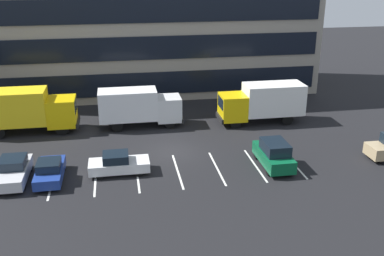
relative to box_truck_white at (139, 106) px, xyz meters
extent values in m
plane|color=black|center=(2.08, -5.94, -1.88)|extent=(120.00, 120.00, 0.00)
cube|color=black|center=(2.08, 6.93, 0.10)|extent=(34.01, 0.16, 2.30)
cube|color=black|center=(2.08, 6.93, 3.70)|extent=(34.01, 0.16, 2.30)
cube|color=black|center=(2.08, 6.93, 7.30)|extent=(34.01, 0.16, 2.30)
cube|color=silver|center=(-6.32, -9.38, -1.88)|extent=(0.14, 5.40, 0.01)
cube|color=silver|center=(-3.52, -9.38, -1.88)|extent=(0.14, 5.40, 0.01)
cube|color=silver|center=(-0.72, -9.38, -1.88)|extent=(0.14, 5.40, 0.01)
cube|color=silver|center=(2.08, -9.38, -1.88)|extent=(0.14, 5.40, 0.01)
cube|color=silver|center=(4.88, -9.38, -1.88)|extent=(0.14, 5.40, 0.01)
cube|color=silver|center=(7.68, -9.38, -1.88)|extent=(0.14, 5.40, 0.01)
cube|color=silver|center=(10.48, -9.38, -1.88)|extent=(0.14, 5.40, 0.01)
cube|color=white|center=(2.62, 0.00, -0.35)|extent=(2.10, 2.29, 2.10)
cube|color=black|center=(3.65, 0.00, 0.07)|extent=(0.06, 1.92, 0.92)
cube|color=white|center=(-0.91, 0.00, 0.17)|extent=(4.96, 2.38, 2.58)
cube|color=black|center=(3.72, 0.00, -1.26)|extent=(0.19, 2.29, 0.38)
cylinder|color=black|center=(2.62, 0.98, -1.40)|extent=(0.95, 0.29, 0.95)
cylinder|color=black|center=(2.62, -0.98, -1.40)|extent=(0.95, 0.29, 0.95)
cylinder|color=black|center=(-1.90, 0.98, -1.40)|extent=(0.95, 0.29, 0.95)
cylinder|color=black|center=(-1.90, -0.98, -1.40)|extent=(0.95, 0.29, 0.95)
cube|color=yellow|center=(8.21, -0.84, -0.27)|extent=(2.21, 2.41, 2.21)
cube|color=black|center=(7.13, -0.84, 0.17)|extent=(0.06, 2.03, 0.97)
cube|color=white|center=(11.93, -0.84, 0.28)|extent=(5.23, 2.51, 2.71)
cube|color=black|center=(7.06, -0.84, -1.23)|extent=(0.20, 2.41, 0.40)
cylinder|color=black|center=(8.21, -1.87, -1.38)|extent=(1.01, 0.30, 1.01)
cylinder|color=black|center=(8.21, 0.20, -1.38)|extent=(1.01, 0.30, 1.01)
cylinder|color=black|center=(12.98, -1.87, -1.38)|extent=(1.01, 0.30, 1.01)
cylinder|color=black|center=(12.98, 0.20, -1.38)|extent=(1.01, 0.30, 1.01)
cube|color=yellow|center=(-6.47, 0.13, -0.18)|extent=(2.34, 2.55, 2.34)
cube|color=black|center=(-5.32, 0.13, 0.29)|extent=(0.06, 2.14, 1.03)
cube|color=yellow|center=(-10.40, 0.13, 0.41)|extent=(5.53, 2.66, 2.87)
cube|color=black|center=(-5.24, 0.13, -1.19)|extent=(0.21, 2.55, 0.43)
cylinder|color=black|center=(-6.47, 1.23, -1.35)|extent=(1.06, 0.32, 1.06)
cylinder|color=black|center=(-6.47, -0.97, -1.35)|extent=(1.06, 0.32, 1.06)
cylinder|color=black|center=(-11.51, 1.23, -1.35)|extent=(1.06, 0.32, 1.06)
cube|color=#0C5933|center=(8.89, -9.68, -1.18)|extent=(1.81, 4.27, 0.88)
cube|color=black|center=(8.89, -9.89, -0.34)|extent=(1.59, 2.35, 0.79)
cylinder|color=black|center=(8.10, -8.31, -1.56)|extent=(0.20, 0.63, 0.63)
cylinder|color=black|center=(9.68, -8.31, -1.56)|extent=(0.20, 0.63, 0.63)
cylinder|color=black|center=(8.10, -11.04, -1.56)|extent=(0.20, 0.63, 0.63)
cylinder|color=black|center=(9.68, -11.04, -1.56)|extent=(0.20, 0.63, 0.63)
cube|color=white|center=(-1.90, -8.96, -1.31)|extent=(4.11, 1.72, 0.67)
cube|color=black|center=(-2.10, -8.96, -0.69)|extent=(1.73, 1.52, 0.57)
cylinder|color=black|center=(-0.58, -8.21, -1.59)|extent=(0.57, 0.21, 0.57)
cylinder|color=black|center=(-0.58, -9.70, -1.59)|extent=(0.57, 0.21, 0.57)
cylinder|color=black|center=(-3.21, -8.21, -1.59)|extent=(0.57, 0.21, 0.57)
cylinder|color=black|center=(-3.21, -9.70, -1.59)|extent=(0.57, 0.21, 0.57)
cube|color=navy|center=(-6.44, -9.20, -1.33)|extent=(1.69, 4.03, 0.66)
cube|color=black|center=(-6.44, -9.40, -0.72)|extent=(1.48, 1.69, 0.56)
cylinder|color=black|center=(-7.18, -7.91, -1.60)|extent=(0.21, 0.56, 0.56)
cylinder|color=black|center=(-5.71, -7.91, -1.60)|extent=(0.21, 0.56, 0.56)
cylinder|color=black|center=(-7.18, -10.49, -1.60)|extent=(0.21, 0.56, 0.56)
cylinder|color=black|center=(-5.71, -10.49, -1.60)|extent=(0.21, 0.56, 0.56)
cylinder|color=black|center=(16.86, -10.74, -1.57)|extent=(0.61, 0.20, 0.61)
cylinder|color=black|center=(16.86, -9.20, -1.57)|extent=(0.61, 0.20, 0.61)
cube|color=silver|center=(-8.79, -9.00, -1.28)|extent=(1.84, 4.40, 0.72)
cube|color=black|center=(-8.79, -8.78, -0.61)|extent=(1.62, 1.85, 0.61)
cylinder|color=black|center=(-8.00, -10.41, -1.57)|extent=(0.23, 0.61, 0.61)
cylinder|color=black|center=(-8.00, -7.59, -1.57)|extent=(0.23, 0.61, 0.61)
cylinder|color=black|center=(-9.59, -7.59, -1.57)|extent=(0.23, 0.61, 0.61)
camera|label=1|loc=(-1.65, -36.88, 11.87)|focal=41.51mm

